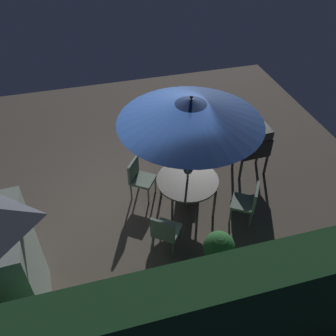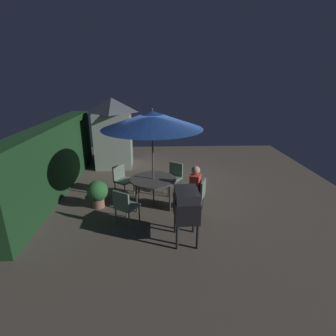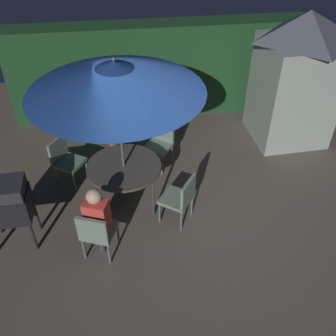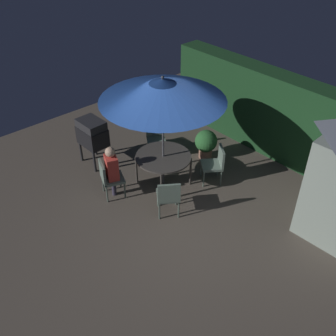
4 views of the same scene
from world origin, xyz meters
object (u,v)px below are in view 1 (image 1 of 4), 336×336
Objects in this scene: person_in_red at (191,144)px; patio_umbrella at (191,111)px; bbq_grill at (253,142)px; chair_toward_hedge at (165,231)px; potted_plant_by_shed at (219,248)px; chair_near_shed at (191,151)px; chair_toward_house at (248,201)px; chair_far_side at (139,177)px; patio_table at (187,182)px.

patio_umbrella is at bearing 68.76° from person_in_red.
bbq_grill is 3.01m from chair_toward_hedge.
person_in_red is at bearing -96.93° from potted_plant_by_shed.
chair_near_shed is 2.44m from chair_toward_hedge.
potted_plant_by_shed is at bearing 42.14° from chair_toward_house.
chair_toward_house is (-1.77, -0.29, 0.00)m from chair_toward_hedge.
patio_umbrella is 3.50× the size of potted_plant_by_shed.
person_in_red reaches higher than chair_far_side.
patio_table is 1.05× the size of bbq_grill.
chair_far_side is at bearing -65.33° from potted_plant_by_shed.
chair_toward_house is at bearing 147.69° from patio_table.
patio_umbrella is at bearing -32.31° from chair_toward_house.
bbq_grill is (-1.76, -0.72, -1.52)m from patio_umbrella.
chair_near_shed is 1.18× the size of potted_plant_by_shed.
chair_toward_house is at bearing 62.95° from bbq_grill.
potted_plant_by_shed is at bearing 114.67° from chair_far_side.
person_in_red is (-0.43, -1.10, 0.08)m from patio_table.
chair_near_shed is 1.44m from chair_far_side.
patio_table is at bearing 68.76° from chair_near_shed.
person_in_red is at bearing -119.12° from chair_toward_hedge.
potted_plant_by_shed is 0.60× the size of person_in_red.
chair_toward_hedge is at bearing 53.14° from patio_umbrella.
potted_plant_by_shed is at bearing 94.11° from patio_umbrella.
chair_toward_house is at bearing -170.56° from chair_toward_hedge.
person_in_red reaches higher than potted_plant_by_shed.
chair_near_shed is at bearing -157.24° from chair_far_side.
chair_toward_house reaches higher than patio_table.
chair_far_side is 0.71× the size of person_in_red.
chair_toward_hedge is (-0.15, 1.58, 0.00)m from chair_far_side.
chair_far_side is at bearing -35.41° from patio_table.
patio_umbrella is 2.43m from bbq_grill.
chair_toward_house is (0.71, 1.39, -0.33)m from bbq_grill.
patio_umbrella is at bearing -85.89° from potted_plant_by_shed.
potted_plant_by_shed is (1.65, 2.24, -0.42)m from bbq_grill.
potted_plant_by_shed is at bearing 146.04° from chair_toward_hedge.
chair_near_shed is 1.93m from chair_toward_house.
patio_umbrella is at bearing -126.86° from chair_toward_hedge.
chair_near_shed is 0.28m from person_in_red.
chair_toward_hedge reaches higher than potted_plant_by_shed.
chair_near_shed is 2.71m from potted_plant_by_shed.
chair_toward_hedge and chair_toward_house have the same top height.
chair_far_side is (0.87, -0.62, -0.19)m from patio_table.
person_in_red is at bearing -15.61° from bbq_grill.
patio_umbrella reaches higher than patio_table.
patio_umbrella is 2.21× the size of bbq_grill.
chair_toward_house is 1.89m from person_in_red.
bbq_grill is 1.42m from chair_near_shed.
bbq_grill is at bearing 164.39° from person_in_red.
chair_toward_house is (-1.05, 0.66, -0.19)m from patio_table.
chair_near_shed is at bearing -118.84° from chair_toward_hedge.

